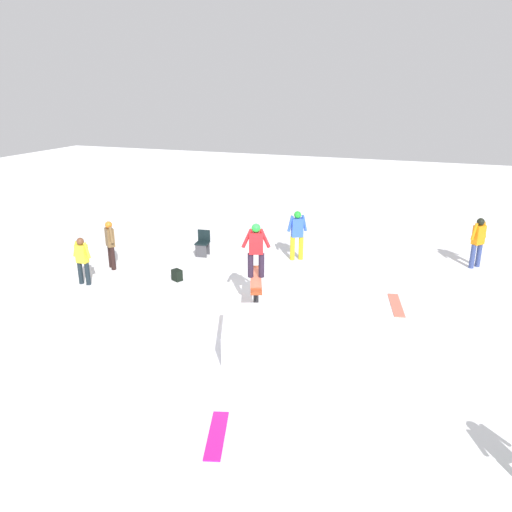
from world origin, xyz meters
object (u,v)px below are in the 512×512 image
Objects in this scene: loose_snowboard_white at (120,322)px; backpack_on_snow at (177,275)px; bystander_orange at (478,240)px; bystander_blue at (297,233)px; bystander_yellow at (82,258)px; bystander_brown at (110,242)px; main_rider_on_rail at (256,251)px; loose_snowboard_magenta at (217,435)px; rail_feature at (256,284)px; folding_chair at (203,244)px; loose_snowboard_coral at (396,305)px.

loose_snowboard_white is 4.31× the size of backpack_on_snow.
bystander_blue reaches higher than bystander_orange.
bystander_brown is at bearing 92.90° from bystander_yellow.
main_rider_on_rail reaches higher than loose_snowboard_magenta.
main_rider_on_rail is (0.00, 0.00, 0.89)m from rail_feature.
rail_feature is 1.11× the size of bystander_blue.
bystander_brown reaches higher than loose_snowboard_magenta.
backpack_on_snow is at bearing 48.34° from rail_feature.
loose_snowboard_white is 3.04m from backpack_on_snow.
rail_feature is at bearing 175.73° from loose_snowboard_magenta.
main_rider_on_rail is 0.86× the size of bystander_blue.
folding_chair is at bearing 163.03° from bystander_blue.
rail_feature is 1.29× the size of main_rider_on_rail.
bystander_brown is (1.37, 5.45, -0.75)m from main_rider_on_rail.
bystander_blue reaches higher than folding_chair.
bystander_orange is 1.12× the size of loose_snowboard_white.
loose_snowboard_white is 1.66× the size of folding_chair.
bystander_brown is 1.09× the size of bystander_yellow.
backpack_on_snow is (6.08, 4.06, 0.16)m from loose_snowboard_magenta.
bystander_blue is 6.85m from bystander_yellow.
folding_chair reaches higher than backpack_on_snow.
backpack_on_snow is (1.14, 2.97, -1.46)m from main_rider_on_rail.
bystander_orange is at bearing -127.70° from backpack_on_snow.
backpack_on_snow is at bearing 81.07° from loose_snowboard_coral.
bystander_orange is at bearing -65.60° from main_rider_on_rail.
bystander_yellow is 8.17m from loose_snowboard_magenta.
loose_snowboard_coral is 1.71× the size of folding_chair.
bystander_brown reaches higher than bystander_yellow.
folding_chair is at bearing -169.66° from loose_snowboard_magenta.
main_rider_on_rail is 3.49m from backpack_on_snow.
bystander_brown is 4.23m from loose_snowboard_white.
bystander_brown is 1.43m from bystander_yellow.
bystander_yellow is (-0.06, 5.41, -0.82)m from main_rider_on_rail.
main_rider_on_rail is 4.31m from bystander_blue.
backpack_on_snow reaches higher than loose_snowboard_white.
bystander_brown is 4.60× the size of backpack_on_snow.
main_rider_on_rail is 4.27× the size of backpack_on_snow.
bystander_brown is 0.93× the size of bystander_blue.
loose_snowboard_white is at bearing 102.51° from rail_feature.
bystander_brown reaches higher than folding_chair.
bystander_yellow is 3.20m from loose_snowboard_white.
main_rider_on_rail is 0.96× the size of loose_snowboard_coral.
main_rider_on_rail is 5.47m from bystander_yellow.
bystander_yellow is 4.23m from folding_chair.
rail_feature is 1.24× the size of loose_snowboard_coral.
loose_snowboard_coral is 4.43× the size of backpack_on_snow.
bystander_orange is 4.84× the size of backpack_on_snow.
bystander_blue is at bearing 170.55° from loose_snowboard_magenta.
bystander_brown is 1.25× the size of loose_snowboard_magenta.
bystander_brown is at bearing 55.23° from rail_feature.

